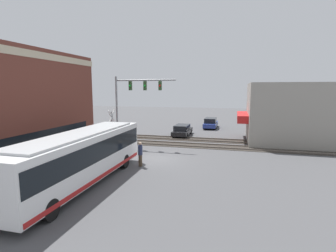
% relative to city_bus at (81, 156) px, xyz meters
% --- Properties ---
extents(ground_plane, '(120.00, 120.00, 0.00)m').
position_rel_city_bus_xyz_m(ground_plane, '(6.74, -2.80, -1.78)').
color(ground_plane, '#4C4C4F').
extents(shop_building, '(8.88, 9.58, 6.43)m').
position_rel_city_bus_xyz_m(shop_building, '(17.54, -14.46, 1.42)').
color(shop_building, gray).
rests_on(shop_building, ground).
extents(city_bus, '(12.08, 2.59, 3.22)m').
position_rel_city_bus_xyz_m(city_bus, '(0.00, 0.00, 0.00)').
color(city_bus, white).
rests_on(city_bus, ground).
extents(traffic_signal_gantry, '(0.42, 6.33, 7.05)m').
position_rel_city_bus_xyz_m(traffic_signal_gantry, '(11.28, 1.12, 3.38)').
color(traffic_signal_gantry, gray).
rests_on(traffic_signal_gantry, ground).
extents(crossing_signal, '(1.41, 1.18, 3.81)m').
position_rel_city_bus_xyz_m(crossing_signal, '(9.81, 2.82, 0.51)').
color(crossing_signal, gray).
rests_on(crossing_signal, ground).
extents(rail_track_near, '(2.60, 60.00, 0.15)m').
position_rel_city_bus_xyz_m(rail_track_near, '(12.74, -2.80, -1.76)').
color(rail_track_near, '#332D28').
rests_on(rail_track_near, ground).
extents(rail_track_far, '(2.60, 60.00, 0.15)m').
position_rel_city_bus_xyz_m(rail_track_far, '(15.94, -2.80, -1.76)').
color(rail_track_far, '#332D28').
rests_on(rail_track_far, ground).
extents(parked_car_black, '(4.90, 1.82, 1.38)m').
position_rel_city_bus_xyz_m(parked_car_black, '(18.06, -2.60, -1.13)').
color(parked_car_black, black).
rests_on(parked_car_black, ground).
extents(parked_car_blue, '(4.89, 1.82, 1.52)m').
position_rel_city_bus_xyz_m(parked_car_blue, '(25.44, -5.40, -1.08)').
color(parked_car_blue, navy).
rests_on(parked_car_blue, ground).
extents(pedestrian_near_bus, '(0.34, 0.34, 1.87)m').
position_rel_city_bus_xyz_m(pedestrian_near_bus, '(4.52, -2.11, -0.82)').
color(pedestrian_near_bus, '#473828').
rests_on(pedestrian_near_bus, ground).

